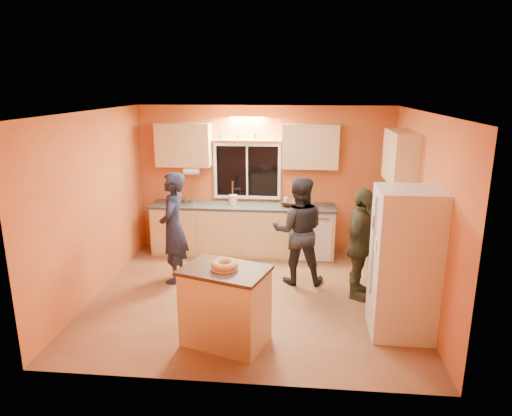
# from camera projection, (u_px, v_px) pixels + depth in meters

# --- Properties ---
(ground) EXTENTS (4.50, 4.50, 0.00)m
(ground) POSITION_uv_depth(u_px,v_px,m) (253.00, 296.00, 6.57)
(ground) COLOR brown
(ground) RESTS_ON ground
(room_shell) EXTENTS (4.54, 4.04, 2.61)m
(room_shell) POSITION_uv_depth(u_px,v_px,m) (264.00, 180.00, 6.53)
(room_shell) COLOR orange
(room_shell) RESTS_ON ground
(back_counter) EXTENTS (4.23, 0.62, 0.90)m
(back_counter) POSITION_uv_depth(u_px,v_px,m) (263.00, 230.00, 8.08)
(back_counter) COLOR tan
(back_counter) RESTS_ON ground
(right_counter) EXTENTS (0.62, 1.84, 0.90)m
(right_counter) POSITION_uv_depth(u_px,v_px,m) (387.00, 259.00, 6.75)
(right_counter) COLOR tan
(right_counter) RESTS_ON ground
(refrigerator) EXTENTS (0.72, 0.70, 1.80)m
(refrigerator) POSITION_uv_depth(u_px,v_px,m) (404.00, 263.00, 5.39)
(refrigerator) COLOR silver
(refrigerator) RESTS_ON ground
(island) EXTENTS (1.11, 0.92, 0.93)m
(island) POSITION_uv_depth(u_px,v_px,m) (225.00, 305.00, 5.28)
(island) COLOR tan
(island) RESTS_ON ground
(bundt_pastry) EXTENTS (0.31, 0.31, 0.09)m
(bundt_pastry) POSITION_uv_depth(u_px,v_px,m) (225.00, 265.00, 5.15)
(bundt_pastry) COLOR tan
(bundt_pastry) RESTS_ON island
(person_left) EXTENTS (0.41, 0.62, 1.70)m
(person_left) POSITION_uv_depth(u_px,v_px,m) (173.00, 228.00, 6.89)
(person_left) COLOR black
(person_left) RESTS_ON ground
(person_center) EXTENTS (0.82, 0.65, 1.64)m
(person_center) POSITION_uv_depth(u_px,v_px,m) (298.00, 231.00, 6.83)
(person_center) COLOR black
(person_center) RESTS_ON ground
(person_right) EXTENTS (0.73, 1.01, 1.59)m
(person_right) POSITION_uv_depth(u_px,v_px,m) (360.00, 244.00, 6.35)
(person_right) COLOR #303320
(person_right) RESTS_ON ground
(mixing_bowl) EXTENTS (0.49, 0.49, 0.10)m
(mixing_bowl) POSITION_uv_depth(u_px,v_px,m) (292.00, 203.00, 7.93)
(mixing_bowl) COLOR black
(mixing_bowl) RESTS_ON back_counter
(utensil_crock) EXTENTS (0.14, 0.14, 0.17)m
(utensil_crock) POSITION_uv_depth(u_px,v_px,m) (233.00, 200.00, 8.01)
(utensil_crock) COLOR beige
(utensil_crock) RESTS_ON back_counter
(potted_plant) EXTENTS (0.36, 0.34, 0.33)m
(potted_plant) POSITION_uv_depth(u_px,v_px,m) (389.00, 222.00, 6.44)
(potted_plant) COLOR gray
(potted_plant) RESTS_ON right_counter
(red_box) EXTENTS (0.19, 0.17, 0.07)m
(red_box) POSITION_uv_depth(u_px,v_px,m) (383.00, 221.00, 6.94)
(red_box) COLOR #A32619
(red_box) RESTS_ON right_counter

